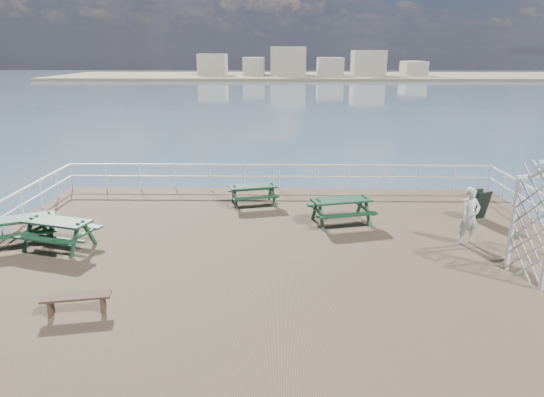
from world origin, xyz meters
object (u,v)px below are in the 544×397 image
(picnic_table_d, at_px, (58,228))
(person, at_px, (470,216))
(picnic_table_a, at_px, (22,224))
(picnic_table_b, at_px, (253,191))
(flat_bench_far, at_px, (76,300))
(picnic_table_c, at_px, (341,206))

(picnic_table_d, height_order, person, person)
(person, bearing_deg, picnic_table_d, 167.23)
(picnic_table_a, relative_size, picnic_table_b, 1.16)
(picnic_table_d, relative_size, person, 1.32)
(picnic_table_b, bearing_deg, picnic_table_d, -156.61)
(picnic_table_a, relative_size, picnic_table_d, 1.00)
(picnic_table_b, height_order, flat_bench_far, picnic_table_b)
(picnic_table_a, xyz_separation_m, picnic_table_b, (6.83, 3.99, -0.04))
(picnic_table_b, bearing_deg, person, -44.29)
(picnic_table_b, relative_size, picnic_table_d, 0.87)
(picnic_table_a, xyz_separation_m, flat_bench_far, (3.33, -4.12, -0.27))
(picnic_table_a, height_order, picnic_table_b, picnic_table_a)
(picnic_table_a, xyz_separation_m, picnic_table_d, (1.27, -0.35, 0.03))
(picnic_table_b, xyz_separation_m, picnic_table_c, (3.11, -2.02, 0.07))
(picnic_table_c, bearing_deg, picnic_table_b, 132.46)
(flat_bench_far, bearing_deg, picnic_table_b, 55.52)
(picnic_table_a, distance_m, picnic_table_c, 10.14)
(picnic_table_b, xyz_separation_m, person, (6.73, -3.85, 0.35))
(picnic_table_c, bearing_deg, picnic_table_d, -179.56)
(picnic_table_a, xyz_separation_m, person, (13.57, 0.15, 0.30))
(picnic_table_d, bearing_deg, flat_bench_far, -45.04)
(picnic_table_b, height_order, picnic_table_c, picnic_table_c)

